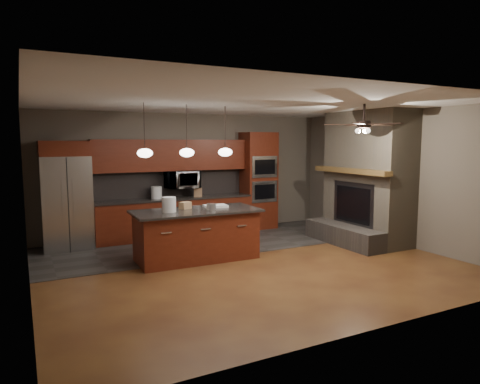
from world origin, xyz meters
TOP-DOWN VIEW (x-y plane):
  - ground at (0.00, 0.00)m, footprint 7.00×7.00m
  - ceiling at (0.00, 0.00)m, footprint 7.00×6.00m
  - back_wall at (0.00, 3.00)m, footprint 7.00×0.02m
  - right_wall at (3.50, 0.00)m, footprint 0.02×6.00m
  - left_wall at (-3.50, 0.00)m, footprint 0.02×6.00m
  - slate_tile_patch at (0.00, 1.80)m, footprint 7.00×2.40m
  - fireplace_column at (3.04, 0.40)m, footprint 1.30×2.10m
  - back_cabinetry at (-0.48, 2.74)m, footprint 3.59×0.64m
  - oven_tower at (1.70, 2.69)m, footprint 0.80×0.63m
  - microwave at (-0.27, 2.75)m, footprint 0.73×0.41m
  - refrigerator at (-2.75, 2.62)m, footprint 0.94×0.75m
  - kitchen_island at (-0.73, 0.71)m, footprint 2.31×1.09m
  - white_bucket at (-1.24, 0.72)m, footprint 0.27×0.27m
  - paint_can at (-0.48, 0.60)m, footprint 0.17×0.17m
  - paint_tray at (-0.28, 0.86)m, footprint 0.46×0.34m
  - cardboard_box at (-0.86, 0.93)m, footprint 0.24×0.21m
  - counter_bucket at (-0.89, 2.70)m, footprint 0.25×0.25m
  - counter_box at (0.07, 2.65)m, footprint 0.22×0.19m
  - pendant_left at (-1.65, 0.70)m, footprint 0.26×0.26m
  - pendant_center at (-0.90, 0.70)m, footprint 0.26×0.26m
  - pendant_right at (-0.15, 0.70)m, footprint 0.26×0.26m
  - ceiling_fan at (1.80, -0.80)m, footprint 1.27×1.33m

SIDE VIEW (x-z plane):
  - ground at x=0.00m, z-range 0.00..0.00m
  - slate_tile_patch at x=0.00m, z-range 0.00..0.01m
  - kitchen_island at x=-0.73m, z-range 0.00..0.92m
  - back_cabinetry at x=-0.48m, z-range -0.21..1.99m
  - paint_tray at x=-0.28m, z-range 0.92..0.96m
  - paint_can at x=-0.48m, z-range 0.92..1.03m
  - cardboard_box at x=-0.86m, z-range 0.92..1.05m
  - counter_box at x=0.07m, z-range 0.90..1.10m
  - counter_bucket at x=-0.89m, z-range 0.90..1.17m
  - white_bucket at x=-1.24m, z-range 0.92..1.18m
  - refrigerator at x=-2.75m, z-range 0.00..2.17m
  - oven_tower at x=1.70m, z-range 0.00..2.38m
  - fireplace_column at x=3.04m, z-range -0.10..2.70m
  - microwave at x=-0.27m, z-range 1.05..1.55m
  - back_wall at x=0.00m, z-range 0.00..2.80m
  - right_wall at x=3.50m, z-range 0.00..2.80m
  - left_wall at x=-3.50m, z-range 0.00..2.80m
  - pendant_left at x=-1.65m, z-range 1.51..2.42m
  - pendant_center at x=-0.90m, z-range 1.51..2.42m
  - pendant_right at x=-0.15m, z-range 1.51..2.42m
  - ceiling_fan at x=1.80m, z-range 2.25..2.66m
  - ceiling at x=0.00m, z-range 2.79..2.81m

